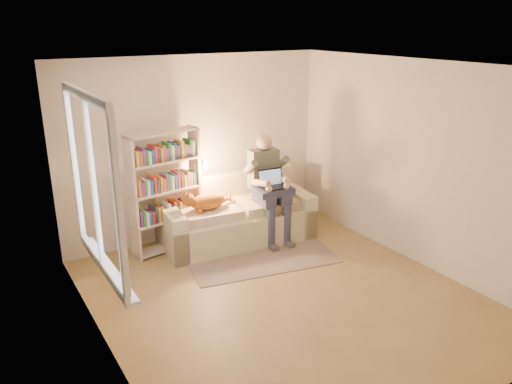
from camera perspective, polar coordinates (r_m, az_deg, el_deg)
floor at (r=5.91m, az=3.24°, el=-11.84°), size 4.50×4.50×0.00m
ceiling at (r=5.10m, az=3.80°, el=14.13°), size 4.00×4.50×0.02m
wall_left at (r=4.58m, az=-17.48°, el=-4.10°), size 0.02×4.50×2.60m
wall_right at (r=6.68m, az=17.71°, el=3.08°), size 0.02×4.50×2.60m
wall_back at (r=7.24m, az=-6.82°, el=5.06°), size 4.00×0.02×2.60m
wall_front at (r=3.90m, az=23.09°, el=-8.95°), size 4.00×0.02×2.60m
window at (r=4.75m, az=-17.58°, el=-2.32°), size 0.12×1.52×1.69m
sofa at (r=7.23m, az=-2.43°, el=-2.92°), size 2.24×1.19×0.91m
person at (r=7.09m, az=1.37°, el=1.19°), size 0.48×0.70×1.52m
cat at (r=6.80m, az=-6.07°, el=-1.11°), size 0.78×0.32×0.28m
blanket at (r=7.00m, az=2.00°, el=0.23°), size 0.56×0.47×0.09m
laptop at (r=6.98m, az=1.97°, el=1.08°), size 0.40×0.32×0.33m
bookshelf at (r=6.79m, az=-10.34°, el=0.69°), size 1.14×0.39×1.68m
rug at (r=6.84m, az=0.38°, el=-7.23°), size 2.15×1.51×0.01m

